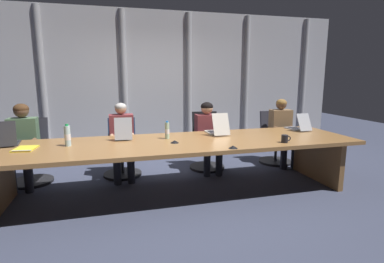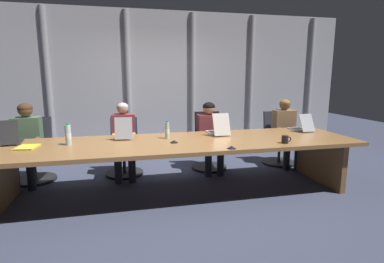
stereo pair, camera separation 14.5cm
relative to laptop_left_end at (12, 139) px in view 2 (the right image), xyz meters
name	(u,v)px [view 2 (the right image)]	position (x,y,z in m)	size (l,w,h in m)	color
ground_plane	(179,193)	(2.09, -0.34, -0.78)	(15.99, 15.99, 0.00)	#383D51
conference_table	(178,150)	(2.09, -0.34, -0.18)	(4.83, 1.26, 0.72)	olive
curtain_backdrop	(157,84)	(2.09, 1.97, 0.63)	(8.00, 0.17, 2.83)	#B2B2B7
laptop_left_end	(12,139)	(0.00, 0.00, 0.00)	(0.26, 0.41, 0.32)	#2D2D33
laptop_left_mid	(124,134)	(1.40, 0.02, 0.00)	(0.25, 0.39, 0.31)	#A8ADB7
laptop_center	(218,130)	(2.76, 0.02, 0.00)	(0.25, 0.48, 0.32)	beige
laptop_right_mid	(301,127)	(4.12, 0.00, -0.01)	(0.24, 0.44, 0.27)	#A8ADB7
office_chair_left_end	(35,158)	(0.06, 0.68, -0.43)	(0.60, 0.60, 0.95)	#2D2D38
office_chair_left_mid	(124,153)	(1.39, 0.68, -0.45)	(0.60, 0.60, 0.90)	navy
office_chair_center	(209,148)	(2.81, 0.69, -0.43)	(0.60, 0.60, 0.96)	black
office_chair_right_mid	(278,144)	(4.13, 0.68, -0.44)	(0.60, 0.60, 0.93)	#2D2D38
person_left_end	(26,139)	(0.01, 0.53, -0.11)	(0.39, 0.55, 1.19)	#4C6B4C
person_left_mid	(124,136)	(1.39, 0.52, -0.13)	(0.37, 0.55, 1.17)	brown
person_center	(210,132)	(2.79, 0.53, -0.13)	(0.39, 0.55, 1.15)	brown
person_right_mid	(286,129)	(4.17, 0.53, -0.13)	(0.40, 0.57, 1.17)	olive
water_bottle_primary	(167,130)	(1.98, -0.13, 0.05)	(0.06, 0.06, 0.25)	#ADD1B2
water_bottle_secondary	(68,135)	(0.72, -0.24, 0.07)	(0.07, 0.07, 0.28)	silver
coffee_mug_near	(285,139)	(3.41, -0.77, -0.01)	(0.13, 0.09, 0.10)	black
conference_mic_left_side	(174,141)	(2.02, -0.42, -0.04)	(0.11, 0.11, 0.04)	black
conference_mic_middle	(232,147)	(2.63, -0.89, -0.04)	(0.11, 0.11, 0.04)	black
spiral_notepad	(27,147)	(0.25, -0.29, -0.05)	(0.26, 0.33, 0.03)	yellow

